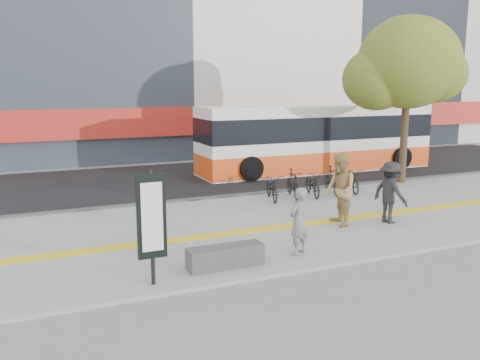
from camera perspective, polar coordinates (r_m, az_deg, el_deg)
name	(u,v)px	position (r m, az deg, el deg)	size (l,w,h in m)	color
ground	(304,240)	(12.96, 7.07, -6.59)	(120.00, 120.00, 0.00)	slate
sidewalk	(275,223)	(14.20, 3.95, -4.83)	(40.00, 7.00, 0.08)	gray
tactile_strip	(284,226)	(13.77, 4.93, -5.15)	(40.00, 0.45, 0.01)	yellow
street	(189,179)	(20.96, -5.68, 0.15)	(40.00, 8.00, 0.06)	black
curb	(227,197)	(17.27, -1.49, -1.92)	(40.00, 0.25, 0.14)	#3D3D40
bench	(225,257)	(10.73, -1.63, -8.49)	(1.60, 0.45, 0.45)	#3D3D40
signboard	(152,218)	(9.66, -9.79, -4.21)	(0.55, 0.10, 2.20)	black
street_tree	(406,65)	(20.58, 17.90, 12.05)	(4.40, 3.80, 6.31)	#3A241A
bus	(317,140)	(22.78, 8.59, 4.40)	(10.70, 2.54, 2.85)	white
bicycle_row	(313,183)	(17.55, 8.09, -0.31)	(4.10, 1.71, 0.94)	black
seated_woman	(299,221)	(11.44, 6.54, -4.55)	(0.55, 0.36, 1.51)	black
pedestrian_tan	(340,190)	(13.87, 11.02, -1.10)	(0.94, 0.73, 1.94)	#A9894F
pedestrian_dark	(390,192)	(14.52, 16.34, -1.32)	(1.09, 0.63, 1.68)	black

